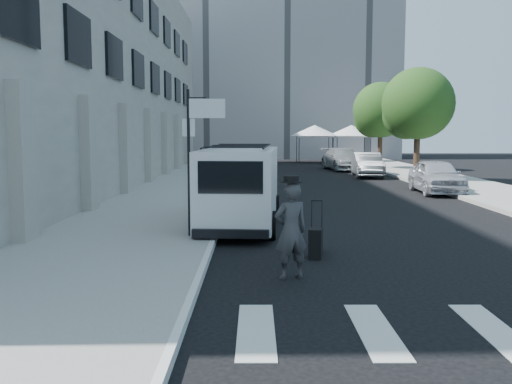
{
  "coord_description": "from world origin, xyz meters",
  "views": [
    {
      "loc": [
        -1.01,
        -10.4,
        2.66
      ],
      "look_at": [
        -0.99,
        2.35,
        1.3
      ],
      "focal_mm": 40.0,
      "sensor_mm": 36.0,
      "label": 1
    }
  ],
  "objects_px": {
    "parked_car_a": "(436,176)",
    "briefcase": "(320,244)",
    "suitcase": "(316,243)",
    "cargo_van": "(241,186)",
    "businessman": "(291,231)",
    "parked_car_c": "(343,159)",
    "parked_car_b": "(367,165)"
  },
  "relations": [
    {
      "from": "suitcase",
      "to": "cargo_van",
      "type": "relative_size",
      "value": 0.21
    },
    {
      "from": "parked_car_a",
      "to": "parked_car_c",
      "type": "height_order",
      "value": "parked_car_c"
    },
    {
      "from": "businessman",
      "to": "briefcase",
      "type": "relative_size",
      "value": 3.98
    },
    {
      "from": "cargo_van",
      "to": "parked_car_c",
      "type": "xyz_separation_m",
      "value": [
        6.45,
        23.44,
        -0.37
      ]
    },
    {
      "from": "parked_car_a",
      "to": "cargo_van",
      "type": "bearing_deg",
      "value": -130.89
    },
    {
      "from": "cargo_van",
      "to": "parked_car_a",
      "type": "bearing_deg",
      "value": 50.24
    },
    {
      "from": "briefcase",
      "to": "parked_car_c",
      "type": "relative_size",
      "value": 0.08
    },
    {
      "from": "briefcase",
      "to": "cargo_van",
      "type": "xyz_separation_m",
      "value": [
        -1.83,
        3.4,
        0.97
      ]
    },
    {
      "from": "businessman",
      "to": "parked_car_a",
      "type": "relative_size",
      "value": 0.4
    },
    {
      "from": "briefcase",
      "to": "parked_car_b",
      "type": "bearing_deg",
      "value": 81.92
    },
    {
      "from": "briefcase",
      "to": "cargo_van",
      "type": "relative_size",
      "value": 0.07
    },
    {
      "from": "suitcase",
      "to": "cargo_van",
      "type": "bearing_deg",
      "value": 123.8
    },
    {
      "from": "cargo_van",
      "to": "parked_car_b",
      "type": "bearing_deg",
      "value": 72.0
    },
    {
      "from": "briefcase",
      "to": "parked_car_b",
      "type": "height_order",
      "value": "parked_car_b"
    },
    {
      "from": "parked_car_a",
      "to": "parked_car_b",
      "type": "relative_size",
      "value": 1.0
    },
    {
      "from": "parked_car_a",
      "to": "briefcase",
      "type": "bearing_deg",
      "value": -115.32
    },
    {
      "from": "cargo_van",
      "to": "parked_car_a",
      "type": "distance_m",
      "value": 11.94
    },
    {
      "from": "businessman",
      "to": "parked_car_b",
      "type": "xyz_separation_m",
      "value": [
        5.92,
        23.19,
        -0.16
      ]
    },
    {
      "from": "suitcase",
      "to": "parked_car_c",
      "type": "height_order",
      "value": "parked_car_c"
    },
    {
      "from": "businessman",
      "to": "parked_car_a",
      "type": "distance_m",
      "value": 16.03
    },
    {
      "from": "parked_car_b",
      "to": "cargo_van",
      "type": "bearing_deg",
      "value": -108.2
    },
    {
      "from": "briefcase",
      "to": "suitcase",
      "type": "distance_m",
      "value": 0.65
    },
    {
      "from": "businessman",
      "to": "cargo_van",
      "type": "relative_size",
      "value": 0.3
    },
    {
      "from": "suitcase",
      "to": "cargo_van",
      "type": "height_order",
      "value": "cargo_van"
    },
    {
      "from": "parked_car_b",
      "to": "parked_car_c",
      "type": "relative_size",
      "value": 0.83
    },
    {
      "from": "businessman",
      "to": "parked_car_c",
      "type": "xyz_separation_m",
      "value": [
        5.41,
        29.11,
        -0.12
      ]
    },
    {
      "from": "cargo_van",
      "to": "parked_car_a",
      "type": "relative_size",
      "value": 1.35
    },
    {
      "from": "suitcase",
      "to": "parked_car_c",
      "type": "relative_size",
      "value": 0.23
    },
    {
      "from": "businessman",
      "to": "briefcase",
      "type": "height_order",
      "value": "businessman"
    },
    {
      "from": "parked_car_a",
      "to": "businessman",
      "type": "bearing_deg",
      "value": -114.0
    },
    {
      "from": "parked_car_b",
      "to": "parked_car_c",
      "type": "distance_m",
      "value": 5.95
    },
    {
      "from": "briefcase",
      "to": "parked_car_c",
      "type": "bearing_deg",
      "value": 85.93
    }
  ]
}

